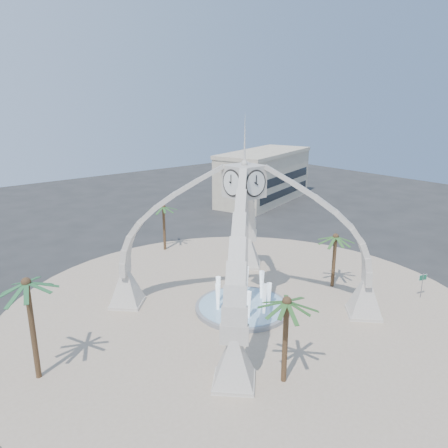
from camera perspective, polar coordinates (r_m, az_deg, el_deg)
ground at (r=37.69m, az=2.43°, el=-11.13°), size 140.00×140.00×0.00m
plaza at (r=37.68m, az=2.43°, el=-11.09°), size 40.00×40.00×0.06m
clock_tower at (r=35.19m, az=2.56°, el=-1.70°), size 17.94×17.94×16.30m
fountain at (r=37.56m, az=2.44°, el=-10.74°), size 8.00×8.00×3.62m
building_ne at (r=75.59m, az=5.24°, el=6.24°), size 21.87×14.17×8.60m
palm_east at (r=41.43m, az=14.38°, el=-1.68°), size 3.83×3.83×5.68m
palm_west at (r=28.99m, az=-24.40°, el=-7.19°), size 4.92×4.92×7.34m
palm_north at (r=50.60m, az=-7.93°, el=2.18°), size 3.86×3.86×5.88m
palm_south at (r=26.81m, az=8.21°, el=-10.13°), size 4.33×4.33×6.26m
street_sign at (r=42.68m, az=24.51°, el=-6.74°), size 0.85×0.30×2.41m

